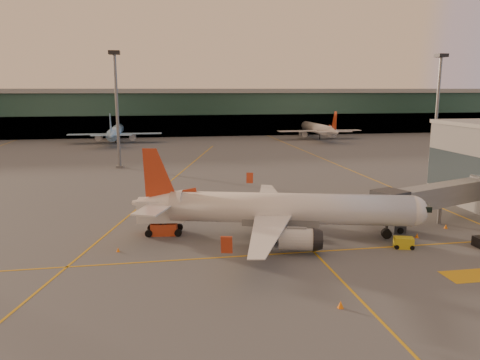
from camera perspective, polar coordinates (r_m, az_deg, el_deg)
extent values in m
plane|color=#4C4F54|center=(46.31, 5.04, -11.13)|extent=(600.00, 600.00, 0.00)
cube|color=#CD9413|center=(50.83, 3.56, -9.05)|extent=(80.00, 0.25, 0.01)
cube|color=#CD9413|center=(88.13, -8.93, -0.52)|extent=(31.30, 115.98, 0.01)
cube|color=#CD9413|center=(120.08, 10.26, 2.50)|extent=(0.25, 160.00, 0.01)
cube|color=#CD9413|center=(41.05, 15.03, -14.49)|extent=(0.25, 30.00, 0.01)
cube|color=#CD9413|center=(50.62, 26.75, -10.34)|extent=(6.00, 3.00, 0.01)
cube|color=#19382D|center=(183.97, -6.53, 8.01)|extent=(400.00, 18.00, 16.00)
cube|color=gray|center=(183.73, -6.59, 10.75)|extent=(400.00, 20.00, 1.60)
cube|color=black|center=(175.76, -6.32, 6.57)|extent=(400.00, 1.00, 8.00)
cube|color=#2D3D47|center=(75.18, 26.38, 0.35)|extent=(0.30, 21.60, 6.00)
cylinder|color=slate|center=(107.84, -14.75, 8.04)|extent=(0.70, 0.70, 25.00)
cube|color=black|center=(108.01, -15.09, 14.78)|extent=(2.40, 2.40, 0.80)
cube|color=slate|center=(109.09, -14.44, 1.61)|extent=(1.60, 1.60, 0.50)
cylinder|color=slate|center=(122.94, 22.89, 7.87)|extent=(0.70, 0.70, 25.00)
cube|color=black|center=(123.09, 23.34, 13.77)|extent=(2.40, 2.40, 0.80)
cube|color=slate|center=(124.04, 22.47, 2.22)|extent=(1.60, 1.60, 0.50)
cylinder|color=silver|center=(55.48, 6.03, -3.45)|extent=(28.21, 10.75, 3.62)
sphere|color=silver|center=(57.56, 20.25, -3.55)|extent=(3.55, 3.55, 3.55)
cube|color=black|center=(57.74, 21.27, -3.12)|extent=(2.18, 2.70, 0.63)
cone|color=silver|center=(57.28, -10.02, -2.82)|extent=(6.87, 4.92, 3.44)
cube|color=silver|center=(54.27, -10.51, -3.51)|extent=(4.97, 6.53, 0.18)
cylinder|color=silver|center=(50.77, 6.89, -7.19)|extent=(4.26, 3.25, 2.36)
cylinder|color=black|center=(53.99, 3.81, -6.92)|extent=(1.90, 1.64, 1.63)
cylinder|color=black|center=(53.84, 3.82, -6.42)|extent=(0.33, 0.33, 1.00)
cube|color=silver|center=(60.09, -8.96, -2.04)|extent=(3.61, 6.16, 0.18)
cylinder|color=silver|center=(61.33, 6.55, -3.98)|extent=(4.26, 3.25, 2.36)
cylinder|color=black|center=(58.49, 3.90, -5.51)|extent=(1.90, 1.64, 1.63)
cylinder|color=black|center=(58.35, 3.91, -5.04)|extent=(0.33, 0.33, 1.00)
cube|color=slate|center=(55.77, 4.95, -4.60)|extent=(9.39, 5.10, 1.45)
cylinder|color=black|center=(57.63, 17.41, -6.25)|extent=(1.29, 0.99, 1.14)
cube|color=slate|center=(66.23, 23.31, -1.66)|extent=(19.42, 9.49, 2.70)
cube|color=#2D3035|center=(59.37, 17.76, -2.66)|extent=(4.39, 4.39, 3.00)
cube|color=#2D3035|center=(61.50, 18.47, -4.86)|extent=(1.60, 2.40, 2.40)
cylinder|color=black|center=(60.79, 18.92, -5.86)|extent=(0.80, 0.40, 0.80)
cylinder|color=black|center=(62.64, 17.95, -5.30)|extent=(0.80, 0.40, 0.80)
cylinder|color=slate|center=(66.81, 23.14, -3.85)|extent=(0.50, 0.50, 2.62)
cube|color=#BC3B1A|center=(58.20, -9.21, -5.80)|extent=(3.37, 2.68, 1.47)
cube|color=silver|center=(57.62, -9.58, -3.61)|extent=(5.91, 3.07, 2.74)
cylinder|color=black|center=(57.38, -11.08, -6.41)|extent=(0.91, 0.44, 0.88)
cylinder|color=black|center=(57.02, -7.55, -6.41)|extent=(0.91, 0.44, 0.88)
cube|color=gold|center=(55.58, 19.32, -7.23)|extent=(2.33, 1.78, 1.23)
cylinder|color=black|center=(55.04, 18.56, -7.75)|extent=(0.57, 0.40, 0.51)
cylinder|color=black|center=(55.40, 20.24, -7.74)|extent=(0.57, 0.40, 0.51)
cone|color=orange|center=(65.28, 23.80, -5.18)|extent=(0.43, 0.43, 0.54)
cube|color=orange|center=(65.34, 23.78, -5.40)|extent=(0.37, 0.37, 0.03)
cone|color=orange|center=(53.18, -14.64, -8.21)|extent=(0.38, 0.38, 0.48)
cube|color=orange|center=(53.25, -14.63, -8.44)|extent=(0.32, 0.32, 0.03)
cone|color=orange|center=(39.96, 12.17, -14.60)|extent=(0.50, 0.50, 0.63)
cube|color=orange|center=(40.09, 12.15, -14.98)|extent=(0.43, 0.43, 0.03)
cone|color=orange|center=(59.94, 20.78, -6.34)|extent=(0.44, 0.44, 0.56)
cube|color=orange|center=(60.02, 20.76, -6.58)|extent=(0.38, 0.38, 0.03)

